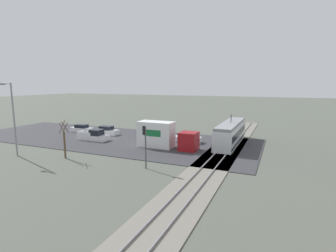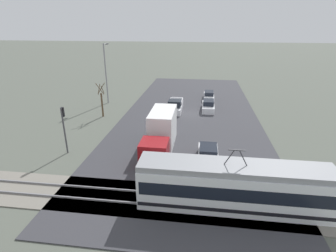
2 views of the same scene
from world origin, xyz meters
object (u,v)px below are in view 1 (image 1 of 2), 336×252
(light_rail_tram, at_px, (231,133))
(sedan_car_2, at_px, (106,131))
(box_truck, at_px, (164,136))
(sedan_car_1, at_px, (187,138))
(traffic_light_pole, at_px, (145,141))
(street_tree, at_px, (64,141))
(street_lamp_near_crossing, at_px, (13,115))
(pickup_truck, at_px, (94,136))
(sedan_car_0, at_px, (82,129))

(light_rail_tram, xyz_separation_m, sedan_car_2, (1.41, -22.28, -0.98))
(box_truck, bearing_deg, sedan_car_1, 157.88)
(traffic_light_pole, distance_m, street_tree, 11.22)
(sedan_car_2, bearing_deg, street_lamp_near_crossing, 172.29)
(box_truck, relative_size, street_lamp_near_crossing, 0.94)
(pickup_truck, xyz_separation_m, sedan_car_2, (-4.88, -1.06, -0.05))
(light_rail_tram, distance_m, street_lamp_near_crossing, 30.48)
(pickup_truck, bearing_deg, traffic_light_pole, 57.38)
(sedan_car_1, xyz_separation_m, street_tree, (14.55, -11.16, 1.49))
(sedan_car_0, relative_size, street_lamp_near_crossing, 0.47)
(traffic_light_pole, bearing_deg, street_lamp_near_crossing, -83.50)
(box_truck, relative_size, sedan_car_0, 2.00)
(pickup_truck, distance_m, traffic_light_pole, 17.65)
(traffic_light_pole, bearing_deg, sedan_car_1, -179.95)
(sedan_car_0, xyz_separation_m, street_lamp_near_crossing, (16.54, 3.75, 4.68))
(street_tree, relative_size, street_lamp_near_crossing, 0.51)
(box_truck, height_order, pickup_truck, box_truck)
(pickup_truck, relative_size, sedan_car_1, 1.20)
(light_rail_tram, relative_size, sedan_car_0, 2.97)
(street_lamp_near_crossing, bearing_deg, light_rail_tram, 125.96)
(pickup_truck, distance_m, street_tree, 10.59)
(light_rail_tram, bearing_deg, sedan_car_1, -76.12)
(pickup_truck, distance_m, sedan_car_0, 8.66)
(sedan_car_2, xyz_separation_m, traffic_light_pole, (14.31, 15.79, 2.40))
(box_truck, distance_m, sedan_car_1, 5.30)
(pickup_truck, distance_m, sedan_car_2, 5.00)
(sedan_car_1, height_order, sedan_car_2, sedan_car_2)
(sedan_car_1, bearing_deg, pickup_truck, 107.65)
(pickup_truck, distance_m, sedan_car_1, 15.44)
(sedan_car_1, bearing_deg, box_truck, 157.88)
(light_rail_tram, xyz_separation_m, street_tree, (16.16, -17.66, 0.48))
(street_tree, bearing_deg, box_truck, 136.65)
(box_truck, distance_m, street_tree, 13.42)
(pickup_truck, height_order, sedan_car_1, pickup_truck)
(box_truck, bearing_deg, street_tree, -43.35)
(pickup_truck, bearing_deg, street_lamp_near_crossing, -15.92)
(sedan_car_1, bearing_deg, street_lamp_near_crossing, 131.93)
(traffic_light_pole, relative_size, street_tree, 1.00)
(light_rail_tram, distance_m, pickup_truck, 22.15)
(sedan_car_1, height_order, traffic_light_pole, traffic_light_pole)
(traffic_light_pole, bearing_deg, sedan_car_2, -132.18)
(light_rail_tram, relative_size, street_tree, 2.76)
(pickup_truck, xyz_separation_m, sedan_car_1, (-4.68, 14.72, -0.08))
(light_rail_tram, relative_size, pickup_truck, 2.53)
(pickup_truck, xyz_separation_m, street_tree, (9.87, 3.56, 1.41))
(traffic_light_pole, bearing_deg, sedan_car_0, -123.67)
(traffic_light_pole, bearing_deg, street_tree, -87.72)
(sedan_car_0, bearing_deg, light_rail_tram, 92.48)
(light_rail_tram, bearing_deg, pickup_truck, -73.49)
(sedan_car_0, height_order, sedan_car_1, sedan_car_1)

